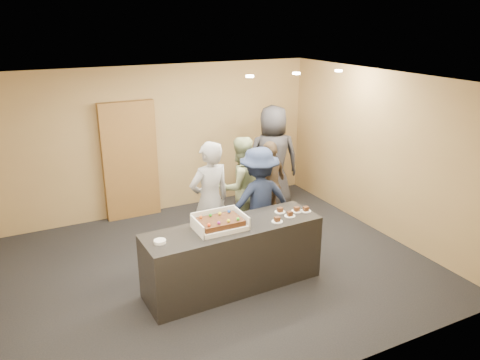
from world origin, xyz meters
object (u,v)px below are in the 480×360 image
Objects in this scene: cake_box at (219,225)px; person_sage_man at (240,187)px; person_brown_extra at (270,184)px; person_dark_suit at (273,159)px; serving_counter at (233,256)px; sheet_cake at (220,222)px; person_navy_man at (259,200)px; person_server_grey at (210,201)px; plate_stack at (160,241)px; storage_cabinet at (130,161)px.

person_sage_man is (1.01, 1.39, -0.10)m from cake_box.
person_dark_suit is (0.40, 0.60, 0.23)m from person_brown_extra.
cake_box is at bearing 170.76° from serving_counter.
sheet_cake is 0.33× the size of person_navy_man.
person_server_grey reaches higher than person_navy_man.
serving_counter is 1.20× the size of person_dark_suit.
person_dark_suit reaches higher than person_navy_man.
person_navy_man is (1.01, 0.76, -0.11)m from cake_box.
plate_stack is 2.87m from person_brown_extra.
sheet_cake is at bearing 178.12° from serving_counter.
person_brown_extra is (2.02, -1.49, -0.29)m from storage_cabinet.
person_navy_man reaches higher than cake_box.
storage_cabinet reaches higher than person_server_grey.
person_brown_extra is at bearing -127.76° from person_navy_man.
person_dark_suit is at bearing -124.40° from person_navy_man.
plate_stack is 2.00m from person_navy_man.
serving_counter is 1.68m from person_sage_man.
person_server_grey is (0.06, 0.92, 0.46)m from serving_counter.
person_dark_suit reaches higher than serving_counter.
person_dark_suit is at bearing -154.50° from person_server_grey.
plate_stack is at bearing 33.72° from person_server_grey.
cake_box is 0.82m from plate_stack.
person_sage_man is at bearing -47.81° from storage_cabinet.
serving_counter is 4.34× the size of sheet_cake.
storage_cabinet reaches higher than person_navy_man.
storage_cabinet is 3.26× the size of cake_box.
person_sage_man is (1.41, -1.56, -0.22)m from storage_cabinet.
storage_cabinet is 2.58m from person_dark_suit.
serving_counter is 1.32× the size of person_server_grey.
person_brown_extra is at bearing 42.56° from sheet_cake.
storage_cabinet reaches higher than plate_stack.
person_navy_man is at bearing 68.84° from person_dark_suit.
person_navy_man is (1.01, 0.79, -0.16)m from sheet_cake.
serving_counter is 1.56× the size of person_brown_extra.
cake_box is 1.27m from person_navy_man.
plate_stack is at bearing -179.65° from serving_counter.
storage_cabinet is 14.23× the size of plate_stack.
person_brown_extra reaches higher than sheet_cake.
plate_stack is 0.08× the size of person_server_grey.
serving_counter is at bearing 65.34° from person_dark_suit.
person_navy_man is (0.76, -0.13, -0.08)m from person_server_grey.
plate_stack is at bearing 0.28° from person_brown_extra.
cake_box is at bearing 40.44° from person_navy_man.
person_navy_man is at bearing 162.17° from person_server_grey.
cake_box is (0.41, -2.95, -0.12)m from storage_cabinet.
person_navy_man is (1.41, -2.18, -0.23)m from storage_cabinet.
person_brown_extra reaches higher than serving_counter.
storage_cabinet reaches higher than person_sage_man.
cake_box is 2.88m from person_dark_suit.
person_server_grey is (0.66, -2.05, -0.15)m from storage_cabinet.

